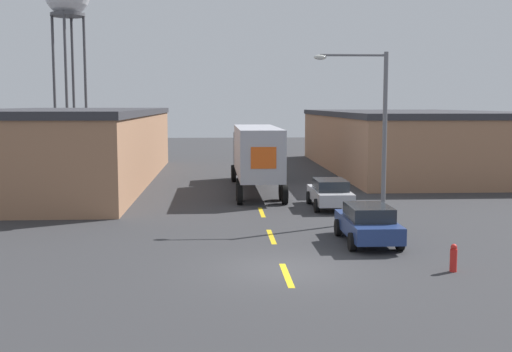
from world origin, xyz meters
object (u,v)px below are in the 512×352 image
object	(u,v)px
parked_car_right_mid	(330,193)
street_lamp	(375,121)
parked_car_right_near	(368,223)
fire_hydrant	(453,258)
semi_truck	(255,152)

from	to	relation	value
parked_car_right_mid	street_lamp	world-z (taller)	street_lamp
parked_car_right_near	fire_hydrant	bearing A→B (deg)	-68.22
parked_car_right_mid	semi_truck	bearing A→B (deg)	116.04
parked_car_right_near	parked_car_right_mid	xyz separation A→B (m)	(0.00, 8.21, 0.00)
parked_car_right_near	street_lamp	xyz separation A→B (m)	(1.33, 4.64, 3.68)
street_lamp	fire_hydrant	bearing A→B (deg)	-87.59
parked_car_right_near	semi_truck	bearing A→B (deg)	102.56
semi_truck	parked_car_right_mid	distance (m)	7.82
street_lamp	fire_hydrant	xyz separation A→B (m)	(0.37, -8.91, -4.01)
parked_car_right_near	parked_car_right_mid	bearing A→B (deg)	90.00
parked_car_right_mid	fire_hydrant	distance (m)	12.61
fire_hydrant	parked_car_right_near	bearing A→B (deg)	111.78
parked_car_right_near	street_lamp	size ratio (longest dim) A/B	0.58
parked_car_right_mid	fire_hydrant	world-z (taller)	parked_car_right_mid
semi_truck	parked_car_right_mid	size ratio (longest dim) A/B	3.03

